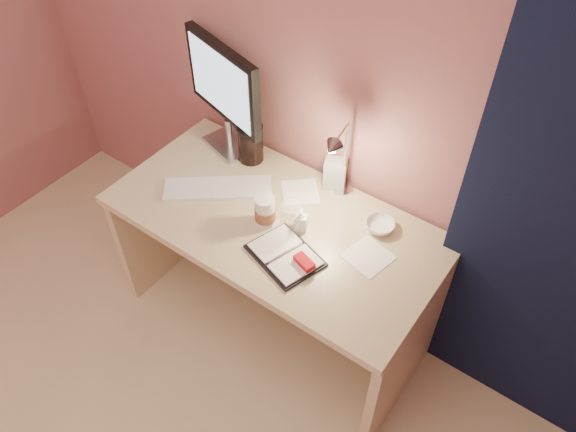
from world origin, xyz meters
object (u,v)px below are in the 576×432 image
Objects in this scene: lotion_bottle at (301,219)px; desk_lamp at (330,159)px; monitor at (226,88)px; dark_jar at (251,145)px; coffee_cup at (265,212)px; desk at (286,244)px; planner at (287,256)px; bowl at (380,226)px; keyboard at (218,188)px; product_box at (335,173)px; clear_cup at (291,219)px.

desk_lamp is at bearing 89.44° from lotion_bottle.
monitor reaches higher than dark_jar.
desk_lamp reaches higher than coffee_cup.
planner is (0.16, -0.21, 0.24)m from desk.
bowl is at bearing -3.28° from dark_jar.
keyboard is at bearing -176.40° from lotion_bottle.
desk is at bearing -23.59° from keyboard.
lotion_bottle is at bearing -107.77° from product_box.
monitor is 3.24× the size of dark_jar.
clear_cup reaches higher than desk.
keyboard is at bearing -179.03° from planner.
coffee_cup is 0.11m from clear_cup.
keyboard is at bearing -162.86° from bowl.
bowl is at bearing 38.29° from clear_cup.
desk is 3.69× the size of desk_lamp.
keyboard is 4.32× the size of lotion_bottle.
planner is 0.46m from product_box.
coffee_cup is 1.17× the size of bowl.
monitor is 0.59m from coffee_cup.
planner is 0.40m from bowl.
clear_cup is 0.38× the size of desk_lamp.
bowl is (0.28, 0.22, -0.05)m from clear_cup.
product_box reaches higher than keyboard.
desk is 0.39m from product_box.
keyboard is 0.53m from desk_lamp.
dark_jar reaches higher than desk.
dark_jar is (0.14, -0.02, -0.23)m from monitor.
planner is at bearing -38.58° from dark_jar.
lotion_bottle is 0.49m from dark_jar.
clear_cup is at bearing -32.57° from dark_jar.
product_box is at bearing 91.17° from clear_cup.
lotion_bottle is at bearing -6.74° from monitor.
product_box is (0.54, 0.05, -0.24)m from monitor.
planner reaches higher than desk.
coffee_cup is at bearing -98.00° from desk.
bowl is 0.31× the size of desk_lamp.
planner is 0.42m from desk_lamp.
bowl is (0.83, -0.06, -0.29)m from monitor.
planner is 0.62m from dark_jar.
desk_lamp is at bearing 113.57° from planner.
desk_lamp reaches higher than bowl.
desk_lamp is (-0.26, 0.01, 0.22)m from bowl.
planner is (0.46, -0.13, 0.00)m from keyboard.
keyboard is at bearing 173.01° from coffee_cup.
product_box is at bearing 95.84° from lotion_bottle.
planner reaches higher than keyboard.
desk is at bearing 155.49° from lotion_bottle.
monitor is 3.79× the size of coffee_cup.
desk is at bearing 135.38° from clear_cup.
coffee_cup is (-0.18, 0.10, 0.05)m from planner.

